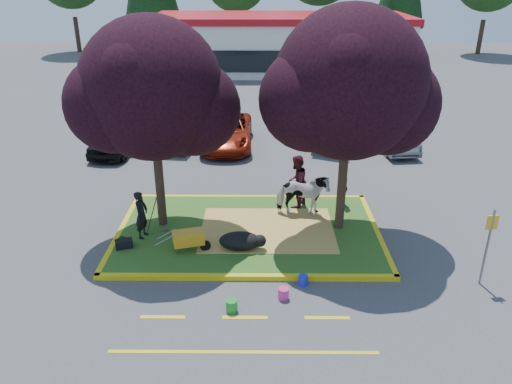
{
  "coord_description": "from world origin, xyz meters",
  "views": [
    {
      "loc": [
        0.34,
        -13.99,
        7.74
      ],
      "look_at": [
        0.23,
        0.5,
        1.24
      ],
      "focal_mm": 35.0,
      "sensor_mm": 36.0,
      "label": 1
    }
  ],
  "objects_px": {
    "sign_post": "(489,240)",
    "bucket_pink": "(283,293)",
    "bucket_blue": "(303,280)",
    "car_silver": "(181,132)",
    "cow": "(302,195)",
    "wheelbarrow": "(189,238)",
    "calf": "(240,241)",
    "handler": "(141,215)",
    "bucket_green": "(232,306)",
    "car_black": "(118,136)"
  },
  "relations": [
    {
      "from": "calf",
      "to": "handler",
      "type": "height_order",
      "value": "handler"
    },
    {
      "from": "sign_post",
      "to": "bucket_green",
      "type": "xyz_separation_m",
      "value": [
        -6.61,
        -1.23,
        -1.18
      ]
    },
    {
      "from": "wheelbarrow",
      "to": "car_black",
      "type": "bearing_deg",
      "value": 99.98
    },
    {
      "from": "bucket_green",
      "to": "car_silver",
      "type": "xyz_separation_m",
      "value": [
        -3.06,
        12.73,
        0.47
      ]
    },
    {
      "from": "bucket_blue",
      "to": "calf",
      "type": "bearing_deg",
      "value": 137.57
    },
    {
      "from": "wheelbarrow",
      "to": "car_black",
      "type": "relative_size",
      "value": 0.39
    },
    {
      "from": "cow",
      "to": "calf",
      "type": "relative_size",
      "value": 1.4
    },
    {
      "from": "handler",
      "to": "wheelbarrow",
      "type": "height_order",
      "value": "handler"
    },
    {
      "from": "bucket_green",
      "to": "bucket_pink",
      "type": "distance_m",
      "value": 1.4
    },
    {
      "from": "calf",
      "to": "bucket_blue",
      "type": "height_order",
      "value": "calf"
    },
    {
      "from": "sign_post",
      "to": "car_black",
      "type": "bearing_deg",
      "value": 132.61
    },
    {
      "from": "cow",
      "to": "bucket_blue",
      "type": "bearing_deg",
      "value": 178.06
    },
    {
      "from": "calf",
      "to": "car_black",
      "type": "bearing_deg",
      "value": 139.33
    },
    {
      "from": "wheelbarrow",
      "to": "bucket_blue",
      "type": "bearing_deg",
      "value": -40.59
    },
    {
      "from": "bucket_blue",
      "to": "car_silver",
      "type": "bearing_deg",
      "value": 112.98
    },
    {
      "from": "car_black",
      "to": "bucket_green",
      "type": "bearing_deg",
      "value": -56.15
    },
    {
      "from": "calf",
      "to": "car_silver",
      "type": "bearing_deg",
      "value": 123.8
    },
    {
      "from": "bucket_pink",
      "to": "car_silver",
      "type": "height_order",
      "value": "car_silver"
    },
    {
      "from": "bucket_blue",
      "to": "bucket_pink",
      "type": "bearing_deg",
      "value": -131.76
    },
    {
      "from": "calf",
      "to": "bucket_green",
      "type": "xyz_separation_m",
      "value": [
        -0.1,
        -2.74,
        -0.26
      ]
    },
    {
      "from": "sign_post",
      "to": "bucket_green",
      "type": "relative_size",
      "value": 7.08
    },
    {
      "from": "car_silver",
      "to": "bucket_pink",
      "type": "bearing_deg",
      "value": 115.86
    },
    {
      "from": "wheelbarrow",
      "to": "bucket_green",
      "type": "height_order",
      "value": "wheelbarrow"
    },
    {
      "from": "wheelbarrow",
      "to": "bucket_pink",
      "type": "relative_size",
      "value": 5.34
    },
    {
      "from": "sign_post",
      "to": "bucket_pink",
      "type": "distance_m",
      "value": 5.48
    },
    {
      "from": "calf",
      "to": "bucket_green",
      "type": "distance_m",
      "value": 2.75
    },
    {
      "from": "cow",
      "to": "handler",
      "type": "bearing_deg",
      "value": 108.72
    },
    {
      "from": "wheelbarrow",
      "to": "bucket_blue",
      "type": "relative_size",
      "value": 5.87
    },
    {
      "from": "handler",
      "to": "bucket_blue",
      "type": "xyz_separation_m",
      "value": [
        4.77,
        -2.33,
        -0.77
      ]
    },
    {
      "from": "bucket_pink",
      "to": "sign_post",
      "type": "bearing_deg",
      "value": 7.62
    },
    {
      "from": "sign_post",
      "to": "car_black",
      "type": "height_order",
      "value": "sign_post"
    },
    {
      "from": "car_black",
      "to": "car_silver",
      "type": "xyz_separation_m",
      "value": [
        2.75,
        0.91,
        -0.08
      ]
    },
    {
      "from": "calf",
      "to": "bucket_pink",
      "type": "bearing_deg",
      "value": -45.43
    },
    {
      "from": "cow",
      "to": "handler",
      "type": "relative_size",
      "value": 1.15
    },
    {
      "from": "calf",
      "to": "bucket_pink",
      "type": "distance_m",
      "value": 2.54
    },
    {
      "from": "cow",
      "to": "bucket_pink",
      "type": "relative_size",
      "value": 5.76
    },
    {
      "from": "bucket_green",
      "to": "car_black",
      "type": "height_order",
      "value": "car_black"
    },
    {
      "from": "calf",
      "to": "handler",
      "type": "relative_size",
      "value": 0.82
    },
    {
      "from": "cow",
      "to": "sign_post",
      "type": "relative_size",
      "value": 0.79
    },
    {
      "from": "bucket_green",
      "to": "bucket_pink",
      "type": "relative_size",
      "value": 1.04
    },
    {
      "from": "sign_post",
      "to": "bucket_pink",
      "type": "xyz_separation_m",
      "value": [
        -5.31,
        -0.71,
        -1.19
      ]
    },
    {
      "from": "cow",
      "to": "bucket_pink",
      "type": "bearing_deg",
      "value": 171.61
    },
    {
      "from": "cow",
      "to": "wheelbarrow",
      "type": "distance_m",
      "value": 4.23
    },
    {
      "from": "wheelbarrow",
      "to": "car_silver",
      "type": "relative_size",
      "value": 0.42
    },
    {
      "from": "cow",
      "to": "calf",
      "type": "xyz_separation_m",
      "value": [
        -2.0,
        -2.26,
        -0.46
      ]
    },
    {
      "from": "cow",
      "to": "wheelbarrow",
      "type": "relative_size",
      "value": 1.08
    },
    {
      "from": "wheelbarrow",
      "to": "handler",
      "type": "bearing_deg",
      "value": 135.58
    },
    {
      "from": "handler",
      "to": "bucket_pink",
      "type": "distance_m",
      "value": 5.2
    },
    {
      "from": "wheelbarrow",
      "to": "car_silver",
      "type": "xyz_separation_m",
      "value": [
        -1.68,
        10.09,
        0.06
      ]
    },
    {
      "from": "car_silver",
      "to": "bucket_green",
      "type": "bearing_deg",
      "value": 109.72
    }
  ]
}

